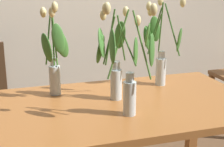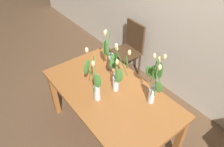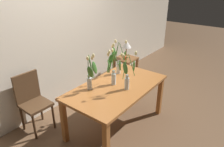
{
  "view_description": "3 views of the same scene",
  "coord_description": "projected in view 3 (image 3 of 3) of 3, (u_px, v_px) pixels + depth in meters",
  "views": [
    {
      "loc": [
        -0.56,
        -1.71,
        1.44
      ],
      "look_at": [
        -0.04,
        -0.02,
        0.93
      ],
      "focal_mm": 53.97,
      "sensor_mm": 36.0,
      "label": 1
    },
    {
      "loc": [
        1.35,
        -1.01,
        2.37
      ],
      "look_at": [
        -0.04,
        0.06,
        0.94
      ],
      "focal_mm": 33.9,
      "sensor_mm": 36.0,
      "label": 2
    },
    {
      "loc": [
        -2.26,
        -1.65,
        2.23
      ],
      "look_at": [
        -0.06,
        0.05,
        0.95
      ],
      "focal_mm": 33.68,
      "sensor_mm": 36.0,
      "label": 3
    }
  ],
  "objects": [
    {
      "name": "tulip_vase_1",
      "position": [
        91.0,
        76.0,
        2.97
      ],
      "size": [
        0.18,
        0.15,
        0.57
      ],
      "color": "silver",
      "rests_on": "dining_table"
    },
    {
      "name": "pillar_candle",
      "position": [
        126.0,
        58.0,
        4.69
      ],
      "size": [
        0.06,
        0.06,
        0.07
      ],
      "primitive_type": "cylinder",
      "color": "#CC4C23",
      "rests_on": "side_table"
    },
    {
      "name": "table_lamp",
      "position": [
        126.0,
        44.0,
        4.71
      ],
      "size": [
        0.22,
        0.22,
        0.4
      ],
      "color": "olive",
      "rests_on": "side_table"
    },
    {
      "name": "ground_plane",
      "position": [
        116.0,
        125.0,
        3.47
      ],
      "size": [
        18.0,
        18.0,
        0.0
      ],
      "primitive_type": "plane",
      "color": "brown"
    },
    {
      "name": "side_table",
      "position": [
        126.0,
        63.0,
        4.85
      ],
      "size": [
        0.44,
        0.44,
        0.55
      ],
      "color": "brown",
      "rests_on": "ground"
    },
    {
      "name": "dining_chair",
      "position": [
        32.0,
        99.0,
        3.23
      ],
      "size": [
        0.41,
        0.41,
        0.93
      ],
      "color": "#4C331E",
      "rests_on": "ground"
    },
    {
      "name": "room_wall_rear",
      "position": [
        57.0,
        33.0,
        3.62
      ],
      "size": [
        9.0,
        0.1,
        2.7
      ],
      "primitive_type": "cube",
      "color": "beige",
      "rests_on": "ground"
    },
    {
      "name": "tulip_vase_3",
      "position": [
        128.0,
        77.0,
        2.98
      ],
      "size": [
        0.27,
        0.13,
        0.58
      ],
      "color": "silver",
      "rests_on": "dining_table"
    },
    {
      "name": "tulip_vase_0",
      "position": [
        118.0,
        60.0,
        3.48
      ],
      "size": [
        0.26,
        0.21,
        0.58
      ],
      "color": "silver",
      "rests_on": "dining_table"
    },
    {
      "name": "tulip_vase_2",
      "position": [
        113.0,
        70.0,
        3.13
      ],
      "size": [
        0.26,
        0.23,
        0.56
      ],
      "color": "silver",
      "rests_on": "dining_table"
    },
    {
      "name": "dining_table",
      "position": [
        117.0,
        91.0,
        3.2
      ],
      "size": [
        1.6,
        0.9,
        0.74
      ],
      "color": "#A3602D",
      "rests_on": "ground"
    }
  ]
}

